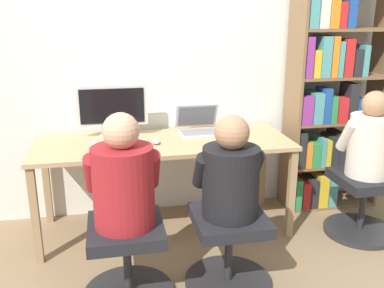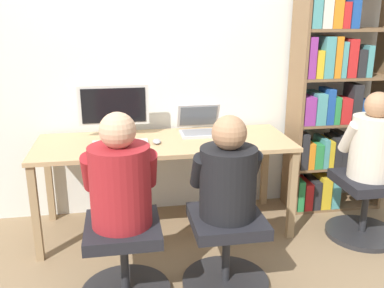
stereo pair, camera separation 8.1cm
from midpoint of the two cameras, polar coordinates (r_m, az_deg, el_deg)
name	(u,v)px [view 2 (the right image)]	position (r m, az deg, el deg)	size (l,w,h in m)	color
ground_plane	(171,251)	(3.10, -1.98, -14.02)	(14.00, 14.00, 0.00)	#846B4C
wall_back	(157,53)	(3.41, -3.95, 11.98)	(10.00, 0.05, 2.60)	silver
desk	(165,150)	(3.14, -2.94, -0.78)	(1.86, 0.68, 0.71)	tan
desktop_monitor	(114,110)	(3.23, -9.65, 4.45)	(0.52, 0.21, 0.39)	beige
laptop	(201,127)	(3.31, 1.88, 2.23)	(0.33, 0.31, 0.21)	#B7B7BC
keyboard	(120,143)	(3.06, -8.78, 0.10)	(0.39, 0.14, 0.03)	silver
computer_mouse_by_keyboard	(157,141)	(3.06, -3.97, 0.35)	(0.06, 0.10, 0.03)	#99999E
office_chair_left	(124,258)	(2.57, -8.09, -14.79)	(0.53, 0.53, 0.47)	#262628
office_chair_right	(226,248)	(2.65, 5.49, -13.70)	(0.53, 0.53, 0.47)	#262628
person_at_monitor	(120,179)	(2.36, -8.59, -4.58)	(0.41, 0.34, 0.64)	maroon
person_at_laptop	(228,175)	(2.45, 5.78, -4.13)	(0.40, 0.33, 0.60)	black
bookshelf	(331,104)	(3.64, 18.70, 5.12)	(0.78, 0.31, 1.86)	brown
office_chair_side	(365,205)	(3.44, 22.72, -7.49)	(0.53, 0.53, 0.47)	#262628
person_near_shelf	(373,142)	(3.28, 23.63, 0.26)	(0.38, 0.32, 0.62)	beige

